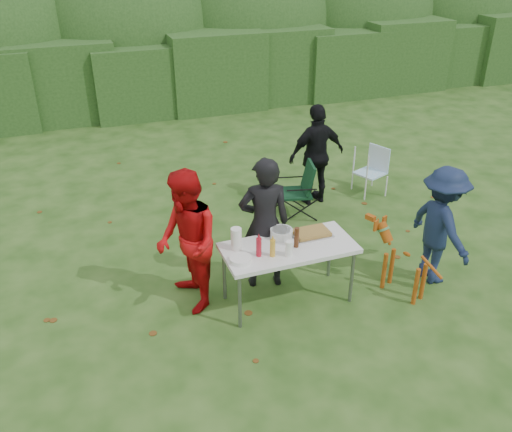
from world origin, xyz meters
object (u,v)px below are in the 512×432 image
object	(u,v)px
mustard_bottle	(273,248)
ketchup_bottle	(259,247)
person_cook	(264,224)
camping_chair	(295,190)
person_red_jacket	(187,242)
folding_table	(289,250)
beer_bottle	(297,238)
person_black_puffy	(317,155)
dog	(405,264)
paper_towel_roll	(236,239)
lawn_chair	(370,171)
child	(441,226)

from	to	relation	value
mustard_bottle	ketchup_bottle	world-z (taller)	ketchup_bottle
person_cook	camping_chair	bearing A→B (deg)	-114.66
person_red_jacket	folding_table	bearing A→B (deg)	70.02
ketchup_bottle	beer_bottle	size ratio (longest dim) A/B	0.92
person_black_puffy	dog	distance (m)	2.62
person_black_puffy	ketchup_bottle	xyz separation A→B (m)	(-1.81, -2.32, 0.06)
camping_chair	paper_towel_roll	xyz separation A→B (m)	(-1.50, -1.77, 0.44)
camping_chair	lawn_chair	xyz separation A→B (m)	(1.47, 0.31, -0.04)
person_cook	paper_towel_roll	bearing A→B (deg)	43.25
folding_table	person_cook	bearing A→B (deg)	107.83
ketchup_bottle	beer_bottle	bearing A→B (deg)	3.98
dog	paper_towel_roll	xyz separation A→B (m)	(-1.91, 0.49, 0.45)
dog	mustard_bottle	bearing A→B (deg)	59.63
person_black_puffy	mustard_bottle	world-z (taller)	person_black_puffy
person_red_jacket	camping_chair	bearing A→B (deg)	124.70
lawn_chair	ketchup_bottle	world-z (taller)	ketchup_bottle
paper_towel_roll	mustard_bottle	bearing A→B (deg)	-39.71
camping_chair	mustard_bottle	xyz separation A→B (m)	(-1.18, -2.04, 0.41)
folding_table	person_cook	xyz separation A→B (m)	(-0.13, 0.42, 0.14)
ketchup_bottle	child	bearing A→B (deg)	-3.47
person_cook	camping_chair	world-z (taller)	person_cook
lawn_chair	mustard_bottle	world-z (taller)	mustard_bottle
folding_table	beer_bottle	distance (m)	0.19
person_red_jacket	dog	world-z (taller)	person_red_jacket
ketchup_bottle	paper_towel_roll	size ratio (longest dim) A/B	0.85
folding_table	paper_towel_roll	world-z (taller)	paper_towel_roll
child	mustard_bottle	bearing A→B (deg)	85.84
beer_bottle	paper_towel_roll	bearing A→B (deg)	164.02
folding_table	beer_bottle	size ratio (longest dim) A/B	6.25
folding_table	child	distance (m)	1.89
folding_table	camping_chair	bearing A→B (deg)	64.12
person_black_puffy	folding_table	bearing A→B (deg)	52.68
child	dog	world-z (taller)	child
person_red_jacket	paper_towel_roll	world-z (taller)	person_red_jacket
dog	person_red_jacket	bearing A→B (deg)	52.31
person_cook	camping_chair	distance (m)	1.88
dog	ketchup_bottle	size ratio (longest dim) A/B	3.99
folding_table	child	bearing A→B (deg)	-6.42
lawn_chair	beer_bottle	bearing A→B (deg)	22.38
person_black_puffy	child	bearing A→B (deg)	95.56
person_red_jacket	paper_towel_roll	size ratio (longest dim) A/B	6.42
person_black_puffy	beer_bottle	distance (m)	2.65
dog	lawn_chair	size ratio (longest dim) A/B	1.13
mustard_bottle	dog	bearing A→B (deg)	-7.96
person_red_jacket	beer_bottle	bearing A→B (deg)	69.03
folding_table	ketchup_bottle	distance (m)	0.43
lawn_chair	paper_towel_roll	size ratio (longest dim) A/B	2.98
dog	mustard_bottle	size ratio (longest dim) A/B	4.39
child	ketchup_bottle	size ratio (longest dim) A/B	6.79
child	lawn_chair	distance (m)	2.51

